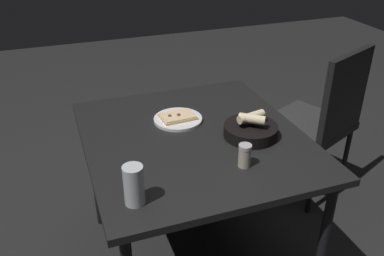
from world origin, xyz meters
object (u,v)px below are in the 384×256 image
(dining_table, at_px, (194,149))
(pepper_shaker, at_px, (245,157))
(chair_near, at_px, (322,116))
(pizza_plate, at_px, (178,118))
(beer_glass, at_px, (134,187))
(bread_basket, at_px, (250,129))

(dining_table, distance_m, pepper_shaker, 0.32)
(pepper_shaker, distance_m, chair_near, 1.02)
(dining_table, xyz_separation_m, chair_near, (-0.90, -0.30, -0.14))
(pizza_plate, relative_size, chair_near, 0.24)
(chair_near, bearing_deg, pizza_plate, 8.43)
(beer_glass, bearing_deg, pizza_plate, -121.91)
(dining_table, bearing_deg, pizza_plate, -82.25)
(dining_table, xyz_separation_m, beer_glass, (0.35, 0.36, 0.13))
(beer_glass, distance_m, pepper_shaker, 0.45)
(chair_near, bearing_deg, beer_glass, 27.76)
(pizza_plate, height_order, beer_glass, beer_glass)
(bread_basket, distance_m, beer_glass, 0.64)
(pizza_plate, relative_size, beer_glass, 1.55)
(beer_glass, height_order, pepper_shaker, beer_glass)
(pizza_plate, bearing_deg, chair_near, -171.57)
(pizza_plate, bearing_deg, pepper_shaker, 105.45)
(bread_basket, bearing_deg, pizza_plate, -44.47)
(beer_glass, bearing_deg, pepper_shaker, -170.36)
(pizza_plate, xyz_separation_m, beer_glass, (0.32, 0.52, 0.05))
(bread_basket, bearing_deg, beer_glass, 25.74)
(beer_glass, height_order, chair_near, chair_near)
(beer_glass, relative_size, chair_near, 0.15)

